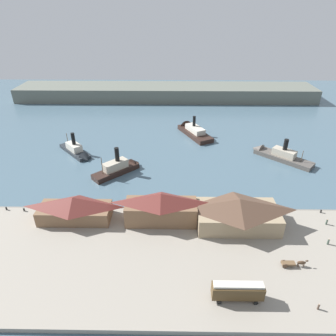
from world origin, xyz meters
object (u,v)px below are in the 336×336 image
Objects in this scene: pedestrian_by_tram at (327,222)px; ferry_mid_harbor at (192,130)px; pedestrian_near_west_shed at (328,242)px; mooring_post_center_west at (24,210)px; street_tram at (238,290)px; mooring_post_west at (321,211)px; mooring_post_center_east at (6,208)px; ferry_departing_north at (120,167)px; pedestrian_at_waters_edge at (318,307)px; horse_cart at (293,263)px; ferry_shed_west_terminal at (238,212)px; ferry_shed_customs_shed at (74,208)px; ferry_approaching_west at (77,151)px; ferry_shed_east_terminal at (161,207)px; mooring_post_east at (282,212)px; ferry_moored_east at (277,154)px.

pedestrian_by_tram is 0.08× the size of ferry_mid_harbor.
pedestrian_near_west_shed reaches higher than mooring_post_center_west.
street_tram is 40.52m from mooring_post_west.
mooring_post_center_east is 0.05× the size of ferry_departing_north.
pedestrian_by_tram is at bearing 62.95° from pedestrian_at_waters_edge.
ferry_departing_north is (-45.94, 43.46, -0.28)m from horse_cart.
ferry_shed_west_terminal reaches higher than ferry_mid_harbor.
mooring_post_center_west is at bearing 175.25° from ferry_shed_west_terminal.
ferry_mid_harbor reaches higher than pedestrian_at_waters_edge.
ferry_approaching_west is at bearing 105.65° from ferry_shed_customs_shed.
ferry_departing_north is at bearing -127.64° from ferry_mid_harbor.
pedestrian_at_waters_edge is 1.70× the size of mooring_post_west.
ferry_shed_west_terminal is (20.13, -1.29, -0.28)m from ferry_shed_east_terminal.
ferry_shed_customs_shed reaches higher than mooring_post_center_east.
street_tram is 16.81m from horse_cart.
ferry_approaching_west is (-11.51, 41.10, -3.36)m from ferry_shed_customs_shed.
ferry_shed_east_terminal reaches higher than horse_cart.
pedestrian_at_waters_edge is 29.67m from mooring_post_east.
ferry_departing_north is (-59.09, -11.94, 0.38)m from ferry_moored_east.
pedestrian_by_tram is 1.97× the size of mooring_post_west.
pedestrian_near_west_shed is (10.99, 7.06, -0.13)m from horse_cart.
mooring_post_east is at bearing 5.94° from ferry_shed_east_terminal.
pedestrian_at_waters_edge is at bearing -114.24° from mooring_post_west.
ferry_shed_east_terminal is 45.28m from mooring_post_west.
ferry_approaching_west is at bearing 75.64° from mooring_post_center_east.
ferry_approaching_west is 0.74× the size of ferry_mid_harbor.
ferry_mid_harbor is (-4.05, 87.92, -2.30)m from street_tram.
mooring_post_center_east is (-21.08, 3.72, -3.18)m from ferry_shed_customs_shed.
ferry_moored_east reaches higher than mooring_post_east.
street_tram is at bearing -122.87° from mooring_post_east.
ferry_mid_harbor is at bearing 61.01° from ferry_shed_customs_shed.
ferry_shed_east_terminal is 21.38× the size of mooring_post_center_east.
street_tram is 11.31× the size of mooring_post_center_west.
horse_cart is at bearing 95.83° from pedestrian_at_waters_edge.
ferry_moored_east is at bearing -1.07° from ferry_approaching_west.
pedestrian_at_waters_edge reaches higher than mooring_post_east.
mooring_post_east is at bearing 157.26° from pedestrian_by_tram.
mooring_post_east is at bearing 79.43° from horse_cart.
ferry_approaching_west is at bearing 144.94° from ferry_departing_north.
mooring_post_west is 0.05× the size of ferry_departing_north.
ferry_shed_west_terminal is 17.63m from horse_cart.
pedestrian_near_west_shed is at bearing -18.45° from ferry_shed_west_terminal.
pedestrian_near_west_shed is at bearing -111.69° from pedestrian_by_tram.
mooring_post_center_east is at bearing 170.00° from ferry_shed_customs_shed.
ferry_shed_west_terminal is 2.11× the size of street_tram.
pedestrian_near_west_shed is (64.51, -8.71, -2.82)m from ferry_shed_customs_shed.
ferry_moored_east is (87.75, 35.92, -0.18)m from mooring_post_center_east.
mooring_post_east is at bearing -0.09° from mooring_post_center_west.
pedestrian_by_tram is at bearing -28.19° from ferry_approaching_west.
ferry_shed_east_terminal reaches higher than pedestrian_near_west_shed.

